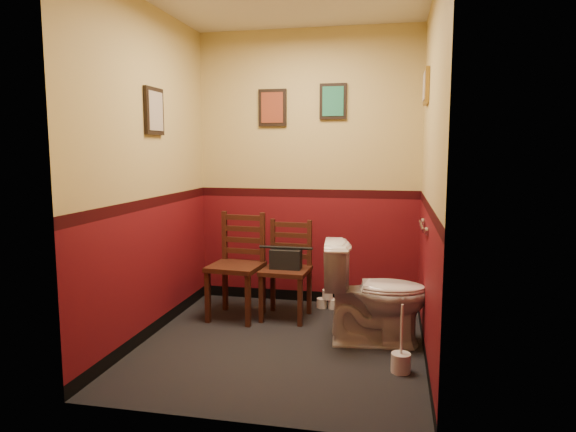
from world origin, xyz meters
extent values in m
cube|color=black|center=(0.00, 0.00, 0.00)|extent=(2.20, 2.40, 0.00)
cube|color=#600E15|center=(0.00, 1.20, 1.35)|extent=(2.20, 0.00, 2.70)
cube|color=#600E15|center=(0.00, -1.20, 1.35)|extent=(2.20, 0.00, 2.70)
cube|color=#600E15|center=(-1.10, 0.00, 1.35)|extent=(0.00, 2.40, 2.70)
cube|color=#600E15|center=(1.10, 0.00, 1.35)|extent=(0.00, 2.40, 2.70)
cylinder|color=silver|center=(1.07, 0.25, 0.95)|extent=(0.03, 0.50, 0.03)
cylinder|color=silver|center=(1.09, 0.00, 0.95)|extent=(0.02, 0.06, 0.06)
cylinder|color=silver|center=(1.09, 0.50, 0.95)|extent=(0.02, 0.06, 0.06)
cube|color=black|center=(-0.35, 1.18, 1.95)|extent=(0.28, 0.03, 0.36)
cube|color=brown|center=(-0.35, 1.17, 1.95)|extent=(0.22, 0.01, 0.30)
cube|color=black|center=(0.25, 1.18, 2.00)|extent=(0.26, 0.03, 0.34)
cube|color=#277E5E|center=(0.25, 1.17, 2.00)|extent=(0.20, 0.01, 0.28)
cube|color=black|center=(-1.08, 0.10, 1.85)|extent=(0.03, 0.30, 0.38)
cube|color=tan|center=(-1.07, 0.10, 1.85)|extent=(0.01, 0.24, 0.31)
cube|color=olive|center=(1.08, 0.60, 2.05)|extent=(0.03, 0.34, 0.28)
cube|color=tan|center=(1.07, 0.60, 2.05)|extent=(0.01, 0.28, 0.22)
imported|color=white|center=(0.72, 0.18, 0.40)|extent=(0.86, 0.54, 0.81)
cylinder|color=silver|center=(0.92, -0.34, 0.07)|extent=(0.14, 0.14, 0.14)
cylinder|color=silver|center=(0.92, -0.34, 0.29)|extent=(0.02, 0.02, 0.38)
cube|color=#462115|center=(-0.55, 0.55, 0.48)|extent=(0.49, 0.49, 0.04)
cube|color=#462115|center=(-0.76, 0.38, 0.24)|extent=(0.05, 0.05, 0.48)
cube|color=#462115|center=(-0.72, 0.76, 0.24)|extent=(0.05, 0.05, 0.48)
cube|color=#462115|center=(-0.38, 0.34, 0.24)|extent=(0.05, 0.05, 0.48)
cube|color=#462115|center=(-0.34, 0.72, 0.24)|extent=(0.05, 0.05, 0.48)
cube|color=#462115|center=(-0.72, 0.76, 0.72)|extent=(0.05, 0.04, 0.48)
cube|color=#462115|center=(-0.34, 0.73, 0.72)|extent=(0.05, 0.04, 0.48)
cube|color=#462115|center=(-0.53, 0.75, 0.59)|extent=(0.36, 0.06, 0.05)
cube|color=#462115|center=(-0.53, 0.75, 0.69)|extent=(0.36, 0.06, 0.05)
cube|color=#462115|center=(-0.53, 0.75, 0.80)|extent=(0.36, 0.06, 0.05)
cube|color=#462115|center=(-0.53, 0.75, 0.91)|extent=(0.36, 0.06, 0.05)
cube|color=#462115|center=(-0.10, 0.64, 0.45)|extent=(0.44, 0.44, 0.04)
cube|color=#462115|center=(-0.29, 0.47, 0.22)|extent=(0.04, 0.04, 0.45)
cube|color=#462115|center=(-0.27, 0.82, 0.22)|extent=(0.04, 0.04, 0.45)
cube|color=#462115|center=(0.07, 0.45, 0.22)|extent=(0.04, 0.04, 0.45)
cube|color=#462115|center=(0.09, 0.80, 0.22)|extent=(0.04, 0.04, 0.45)
cube|color=#462115|center=(-0.27, 0.83, 0.67)|extent=(0.04, 0.04, 0.45)
cube|color=#462115|center=(0.09, 0.81, 0.67)|extent=(0.04, 0.04, 0.45)
cube|color=#462115|center=(-0.09, 0.82, 0.54)|extent=(0.34, 0.05, 0.04)
cube|color=#462115|center=(-0.09, 0.82, 0.64)|extent=(0.34, 0.05, 0.04)
cube|color=#462115|center=(-0.09, 0.82, 0.74)|extent=(0.34, 0.05, 0.04)
cube|color=#462115|center=(-0.09, 0.82, 0.84)|extent=(0.34, 0.05, 0.04)
cube|color=black|center=(-0.10, 0.64, 0.55)|extent=(0.28, 0.14, 0.18)
cylinder|color=black|center=(-0.10, 0.64, 0.66)|extent=(0.25, 0.03, 0.02)
cylinder|color=silver|center=(0.18, 1.01, 0.05)|extent=(0.10, 0.10, 0.09)
cylinder|color=silver|center=(0.29, 1.01, 0.05)|extent=(0.10, 0.10, 0.09)
cylinder|color=silver|center=(0.24, 1.00, 0.14)|extent=(0.10, 0.10, 0.09)
camera|label=1|loc=(0.85, -3.83, 1.54)|focal=32.00mm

